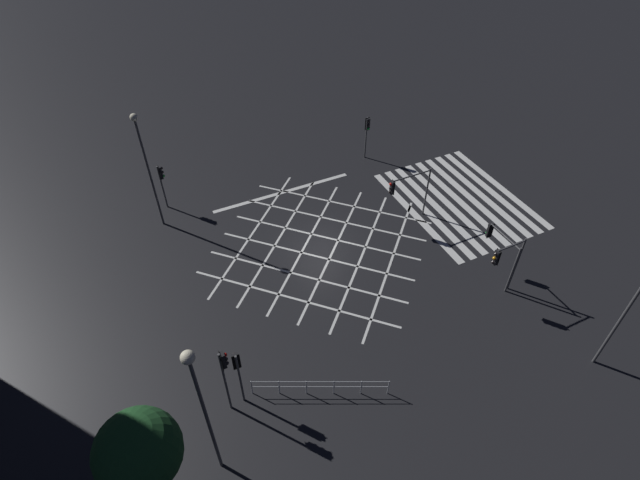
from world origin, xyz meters
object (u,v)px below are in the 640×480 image
at_px(traffic_light_ne_cross, 162,178).
at_px(traffic_light_nw_main, 237,368).
at_px(traffic_light_sw_main, 499,244).
at_px(traffic_light_sw_cross, 505,259).
at_px(street_lamp_far, 145,156).
at_px(traffic_light_median_south, 407,187).
at_px(street_lamp_east, 200,395).
at_px(street_tree_near, 138,452).
at_px(traffic_light_se_main, 367,130).
at_px(traffic_light_nw_cross, 225,370).

height_order(traffic_light_ne_cross, traffic_light_nw_main, traffic_light_nw_main).
bearing_deg(traffic_light_sw_main, traffic_light_sw_cross, 148.27).
xyz_separation_m(traffic_light_ne_cross, traffic_light_nw_main, (-15.86, 0.17, 0.20)).
relative_size(traffic_light_nw_main, traffic_light_sw_main, 1.05).
relative_size(traffic_light_sw_main, street_lamp_far, 0.43).
relative_size(traffic_light_median_south, traffic_light_sw_cross, 0.95).
distance_m(traffic_light_median_south, street_lamp_far, 15.91).
xyz_separation_m(traffic_light_nw_main, street_lamp_east, (-2.54, 1.87, 3.16)).
bearing_deg(traffic_light_median_south, street_tree_near, 29.57).
height_order(traffic_light_sw_cross, traffic_light_se_main, traffic_light_sw_cross).
bearing_deg(traffic_light_sw_cross, traffic_light_median_south, -81.47).
bearing_deg(street_tree_near, traffic_light_sw_cross, -82.22).
relative_size(traffic_light_ne_cross, traffic_light_se_main, 0.96).
bearing_deg(traffic_light_ne_cross, traffic_light_median_south, -31.09).
bearing_deg(street_lamp_east, traffic_light_sw_main, -77.65).
xyz_separation_m(traffic_light_nw_cross, street_tree_near, (-2.43, 3.85, 0.82)).
xyz_separation_m(traffic_light_ne_cross, street_lamp_east, (-18.40, 2.05, 3.36)).
relative_size(traffic_light_sw_cross, traffic_light_sw_main, 1.14).
height_order(traffic_light_se_main, street_lamp_far, street_lamp_far).
distance_m(traffic_light_ne_cross, traffic_light_sw_main, 21.27).
bearing_deg(traffic_light_se_main, street_lamp_far, -86.32).
xyz_separation_m(traffic_light_se_main, street_tree_near, (-17.84, 19.61, 1.42)).
relative_size(traffic_light_sw_main, street_tree_near, 0.62).
relative_size(traffic_light_sw_main, street_lamp_east, 0.41).
bearing_deg(traffic_light_nw_cross, street_lamp_far, 89.92).
xyz_separation_m(traffic_light_nw_cross, traffic_light_nw_main, (0.19, -0.58, -0.50)).
bearing_deg(street_tree_near, traffic_light_nw_cross, -57.76).
height_order(traffic_light_ne_cross, traffic_light_se_main, traffic_light_se_main).
xyz_separation_m(traffic_light_ne_cross, street_lamp_far, (-1.65, 0.73, 2.89)).
xyz_separation_m(traffic_light_sw_cross, street_tree_near, (-2.64, 19.31, 1.04)).
distance_m(street_lamp_east, street_tree_near, 3.16).
bearing_deg(street_tree_near, street_lamp_east, -88.22).
distance_m(traffic_light_sw_cross, traffic_light_nw_main, 14.88).
bearing_deg(traffic_light_ne_cross, traffic_light_sw_main, -43.21).
height_order(traffic_light_median_south, traffic_light_nw_main, traffic_light_median_south).
xyz_separation_m(traffic_light_median_south, street_tree_near, (-10.31, 18.16, 1.14)).
bearing_deg(traffic_light_nw_cross, street_tree_near, -147.76).
bearing_deg(traffic_light_nw_main, traffic_light_nw_cross, 108.50).
bearing_deg(traffic_light_se_main, street_tree_near, -47.69).
distance_m(traffic_light_sw_cross, traffic_light_se_main, 15.21).
bearing_deg(traffic_light_nw_main, street_tree_near, 120.61).
distance_m(traffic_light_sw_cross, traffic_light_nw_cross, 15.47).
bearing_deg(traffic_light_median_south, traffic_light_nw_main, 29.23).
xyz_separation_m(traffic_light_ne_cross, traffic_light_se_main, (-0.64, -15.00, 0.10)).
bearing_deg(traffic_light_sw_main, traffic_light_nw_main, 94.74).
bearing_deg(street_lamp_east, traffic_light_nw_main, -36.39).
bearing_deg(traffic_light_sw_cross, traffic_light_ne_cross, -47.13).
distance_m(traffic_light_median_south, street_lamp_east, 18.90).
bearing_deg(traffic_light_sw_main, traffic_light_se_main, 2.06).
bearing_deg(traffic_light_median_south, traffic_light_sw_cross, 98.53).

